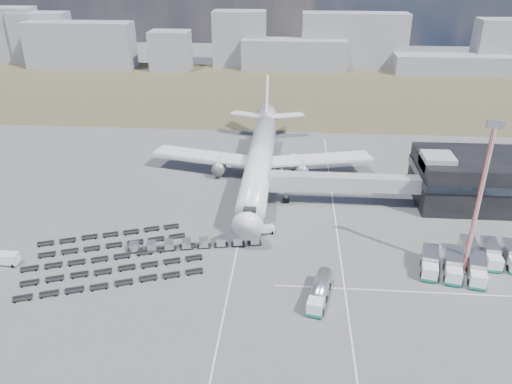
{
  "coord_description": "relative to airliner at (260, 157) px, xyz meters",
  "views": [
    {
      "loc": [
        7.02,
        -71.93,
        47.78
      ],
      "look_at": [
        0.22,
        16.88,
        4.0
      ],
      "focal_mm": 35.0,
      "sensor_mm": 36.0,
      "label": 1
    }
  ],
  "objects": [
    {
      "name": "lane_markings",
      "position": [
        9.77,
        -29.38,
        -5.29
      ],
      "size": [
        47.12,
        110.0,
        0.01
      ],
      "color": "silver",
      "rests_on": "ground"
    },
    {
      "name": "skyline",
      "position": [
        -17.75,
        118.91,
        4.53
      ],
      "size": [
        313.93,
        25.93,
        23.84
      ],
      "color": "gray",
      "rests_on": "ground"
    },
    {
      "name": "uld_row",
      "position": [
        -9.39,
        -30.57,
        -4.34
      ],
      "size": [
        23.41,
        5.97,
        1.59
      ],
      "rotation": [
        0.0,
        0.0,
        0.19
      ],
      "color": "black",
      "rests_on": "ground"
    },
    {
      "name": "airliner",
      "position": [
        0.0,
        0.0,
        0.0
      ],
      "size": [
        51.59,
        64.53,
        17.62
      ],
      "color": "white",
      "rests_on": "ground"
    },
    {
      "name": "fuel_tanker",
      "position": [
        11.93,
        -43.41,
        -3.79
      ],
      "size": [
        4.31,
        9.58,
        3.0
      ],
      "rotation": [
        0.0,
        0.0,
        -0.22
      ],
      "color": "white",
      "rests_on": "ground"
    },
    {
      "name": "terminal",
      "position": [
        47.77,
        -8.41,
        -0.04
      ],
      "size": [
        30.4,
        16.4,
        11.0
      ],
      "color": "black",
      "rests_on": "ground"
    },
    {
      "name": "baggage_dollies",
      "position": [
        -23.01,
        -35.25,
        -4.96
      ],
      "size": [
        32.1,
        25.53,
        0.67
      ],
      "rotation": [
        0.0,
        0.0,
        0.35
      ],
      "color": "black",
      "rests_on": "ground"
    },
    {
      "name": "floodlight_mast",
      "position": [
        35.77,
        -34.28,
        7.65
      ],
      "size": [
        2.44,
        1.99,
        25.83
      ],
      "rotation": [
        0.0,
        0.0,
        -0.09
      ],
      "color": "red",
      "rests_on": "ground"
    },
    {
      "name": "catering_truck",
      "position": [
        7.17,
        5.9,
        -3.98
      ],
      "size": [
        4.11,
        6.05,
        2.57
      ],
      "rotation": [
        0.0,
        0.0,
        -0.36
      ],
      "color": "white",
      "rests_on": "ground"
    },
    {
      "name": "grass_strip",
      "position": [
        0.0,
        77.62,
        -5.29
      ],
      "size": [
        420.0,
        90.0,
        0.01
      ],
      "primitive_type": "cube",
      "color": "#433C28",
      "rests_on": "ground"
    },
    {
      "name": "ground",
      "position": [
        0.0,
        -32.38,
        -5.29
      ],
      "size": [
        420.0,
        420.0,
        0.0
      ],
      "primitive_type": "plane",
      "color": "#565659",
      "rests_on": "ground"
    },
    {
      "name": "utility_van",
      "position": [
        -39.8,
        -38.01,
        -4.22
      ],
      "size": [
        4.05,
        1.95,
        2.15
      ],
      "primitive_type": "cube",
      "rotation": [
        0.0,
        0.0,
        -0.04
      ],
      "color": "white",
      "rests_on": "ground"
    },
    {
      "name": "jet_bridge",
      "position": [
        15.9,
        -11.95,
        -0.24
      ],
      "size": [
        30.3,
        3.8,
        7.05
      ],
      "color": "#939399",
      "rests_on": "ground"
    },
    {
      "name": "service_trucks_far",
      "position": [
        42.72,
        -31.25,
        -3.74
      ],
      "size": [
        13.55,
        8.42,
        2.86
      ],
      "rotation": [
        0.0,
        0.0,
        -0.11
      ],
      "color": "white",
      "rests_on": "ground"
    },
    {
      "name": "service_trucks_near",
      "position": [
        33.61,
        -35.26,
        -3.69
      ],
      "size": [
        11.04,
        9.23,
        2.95
      ],
      "rotation": [
        0.0,
        0.0,
        -0.22
      ],
      "color": "white",
      "rests_on": "ground"
    },
    {
      "name": "pushback_tug",
      "position": [
        2.83,
        -24.38,
        -4.61
      ],
      "size": [
        3.25,
        2.29,
        1.36
      ],
      "primitive_type": "cube",
      "rotation": [
        0.0,
        0.0,
        0.23
      ],
      "color": "white",
      "rests_on": "ground"
    }
  ]
}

